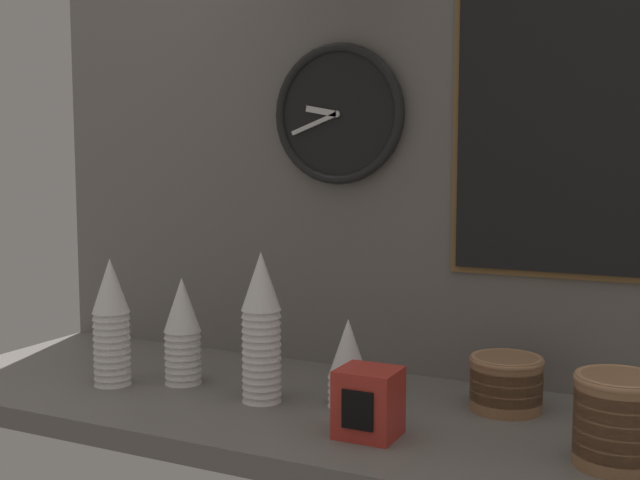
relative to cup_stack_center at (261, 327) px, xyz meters
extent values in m
cube|color=slate|center=(0.09, 0.04, -0.16)|extent=(1.60, 0.56, 0.04)
cube|color=slate|center=(0.09, 0.31, 0.39)|extent=(1.60, 0.03, 1.05)
cone|color=white|center=(0.00, 0.00, -0.09)|extent=(0.07, 0.07, 0.11)
cone|color=white|center=(0.00, 0.00, -0.07)|extent=(0.07, 0.07, 0.11)
cone|color=white|center=(0.00, 0.00, -0.06)|extent=(0.07, 0.07, 0.11)
cone|color=white|center=(0.00, 0.00, -0.05)|extent=(0.07, 0.07, 0.11)
cone|color=white|center=(0.00, 0.00, -0.03)|extent=(0.07, 0.07, 0.11)
cone|color=white|center=(0.00, 0.00, -0.02)|extent=(0.07, 0.07, 0.11)
cone|color=white|center=(0.00, 0.00, -0.01)|extent=(0.07, 0.07, 0.11)
cone|color=white|center=(0.00, 0.00, 0.01)|extent=(0.07, 0.07, 0.11)
cone|color=white|center=(0.00, 0.00, 0.02)|extent=(0.07, 0.07, 0.11)
cone|color=white|center=(0.00, 0.00, 0.03)|extent=(0.07, 0.07, 0.11)
cone|color=white|center=(0.00, 0.00, 0.05)|extent=(0.07, 0.07, 0.11)
cone|color=white|center=(0.00, 0.00, 0.06)|extent=(0.07, 0.07, 0.11)
cone|color=white|center=(0.00, 0.00, 0.07)|extent=(0.07, 0.07, 0.11)
cone|color=white|center=(0.00, 0.00, 0.09)|extent=(0.07, 0.07, 0.11)
cone|color=white|center=(0.15, 0.05, -0.09)|extent=(0.07, 0.07, 0.11)
cone|color=white|center=(0.15, 0.05, -0.07)|extent=(0.07, 0.07, 0.11)
cone|color=white|center=(0.15, 0.05, -0.06)|extent=(0.07, 0.07, 0.11)
cone|color=white|center=(0.15, 0.05, -0.05)|extent=(0.07, 0.07, 0.11)
cone|color=white|center=(0.15, 0.05, -0.03)|extent=(0.07, 0.07, 0.11)
cone|color=white|center=(-0.32, -0.04, -0.09)|extent=(0.07, 0.07, 0.11)
cone|color=white|center=(-0.32, -0.04, -0.07)|extent=(0.07, 0.07, 0.11)
cone|color=white|center=(-0.32, -0.04, -0.06)|extent=(0.07, 0.07, 0.11)
cone|color=white|center=(-0.32, -0.04, -0.05)|extent=(0.07, 0.07, 0.11)
cone|color=white|center=(-0.32, -0.04, -0.03)|extent=(0.07, 0.07, 0.11)
cone|color=white|center=(-0.32, -0.04, -0.02)|extent=(0.07, 0.07, 0.11)
cone|color=white|center=(-0.32, -0.04, -0.01)|extent=(0.07, 0.07, 0.11)
cone|color=white|center=(-0.32, -0.04, 0.01)|extent=(0.07, 0.07, 0.11)
cone|color=white|center=(-0.32, -0.04, 0.02)|extent=(0.07, 0.07, 0.11)
cone|color=white|center=(-0.32, -0.04, 0.03)|extent=(0.07, 0.07, 0.11)
cone|color=white|center=(-0.32, -0.04, 0.05)|extent=(0.07, 0.07, 0.11)
cone|color=white|center=(-0.32, -0.04, 0.06)|extent=(0.07, 0.07, 0.11)
cone|color=white|center=(-0.20, 0.03, -0.09)|extent=(0.07, 0.07, 0.11)
cone|color=white|center=(-0.20, 0.03, -0.07)|extent=(0.07, 0.07, 0.11)
cone|color=white|center=(-0.20, 0.03, -0.06)|extent=(0.07, 0.07, 0.11)
cone|color=white|center=(-0.20, 0.03, -0.05)|extent=(0.07, 0.07, 0.11)
cone|color=white|center=(-0.20, 0.03, -0.03)|extent=(0.07, 0.07, 0.11)
cone|color=white|center=(-0.20, 0.03, -0.02)|extent=(0.07, 0.07, 0.11)
cone|color=white|center=(-0.20, 0.03, -0.01)|extent=(0.07, 0.07, 0.11)
cone|color=white|center=(-0.20, 0.03, 0.01)|extent=(0.07, 0.07, 0.11)
cone|color=white|center=(-0.20, 0.03, 0.02)|extent=(0.07, 0.07, 0.11)
cylinder|color=#996B47|center=(0.42, 0.15, -0.12)|extent=(0.13, 0.13, 0.04)
cylinder|color=#996B47|center=(0.42, 0.15, -0.10)|extent=(0.13, 0.13, 0.04)
cylinder|color=#996B47|center=(0.42, 0.15, -0.08)|extent=(0.13, 0.13, 0.04)
cylinder|color=#996B47|center=(0.42, 0.15, -0.06)|extent=(0.13, 0.13, 0.04)
torus|color=tan|center=(0.42, 0.15, -0.05)|extent=(0.13, 0.13, 0.01)
cylinder|color=#996B47|center=(0.62, -0.04, -0.12)|extent=(0.13, 0.13, 0.04)
cylinder|color=#996B47|center=(0.62, -0.04, -0.10)|extent=(0.13, 0.13, 0.04)
cylinder|color=#996B47|center=(0.62, -0.04, -0.08)|extent=(0.13, 0.13, 0.04)
cylinder|color=#996B47|center=(0.62, -0.04, -0.06)|extent=(0.13, 0.13, 0.04)
cylinder|color=#996B47|center=(0.62, -0.04, -0.04)|extent=(0.13, 0.13, 0.04)
cylinder|color=#996B47|center=(0.62, -0.04, -0.02)|extent=(0.13, 0.13, 0.04)
torus|color=tan|center=(0.62, -0.04, -0.01)|extent=(0.13, 0.13, 0.01)
cylinder|color=black|center=(0.03, 0.28, 0.40)|extent=(0.28, 0.02, 0.28)
torus|color=black|center=(0.03, 0.27, 0.40)|extent=(0.29, 0.02, 0.29)
cube|color=white|center=(-0.01, 0.27, 0.40)|extent=(0.07, 0.01, 0.03)
cube|color=white|center=(-0.03, 0.27, 0.38)|extent=(0.11, 0.01, 0.05)
cylinder|color=white|center=(0.03, 0.27, 0.40)|extent=(0.01, 0.01, 0.01)
cube|color=olive|center=(0.52, 0.29, 0.38)|extent=(0.50, 0.01, 0.59)
cube|color=black|center=(0.52, 0.29, 0.38)|extent=(0.48, 0.01, 0.56)
cube|color=red|center=(0.25, -0.08, -0.08)|extent=(0.10, 0.09, 0.11)
cube|color=black|center=(0.25, -0.13, -0.08)|extent=(0.05, 0.00, 0.06)
camera|label=1|loc=(0.73, -1.24, 0.31)|focal=45.00mm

